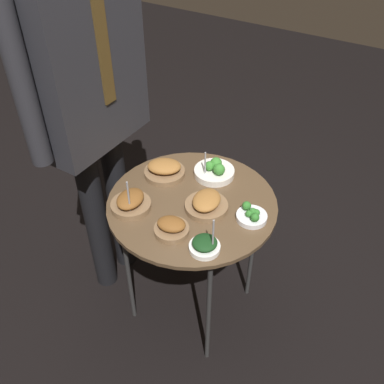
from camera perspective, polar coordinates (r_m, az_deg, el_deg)
ground_plane at (r=2.28m, az=0.00°, el=-14.58°), size 8.00×8.00×0.00m
serving_cart at (r=1.78m, az=0.00°, el=-2.39°), size 0.70×0.70×0.70m
bowl_roast_mid_left at (r=1.70m, az=1.94°, el=-1.53°), size 0.17×0.17×0.07m
bowl_roast_near_rim at (r=1.72m, az=-8.18°, el=-1.38°), size 0.16×0.16×0.17m
bowl_spinach_far_rim at (r=1.55m, az=1.71°, el=-7.08°), size 0.12×0.12×0.16m
bowl_broccoli_front_left at (r=1.87m, az=3.03°, el=2.86°), size 0.18×0.18×0.14m
bowl_roast_front_center at (r=1.61m, az=-2.75°, el=-4.72°), size 0.13×0.13×0.06m
bowl_roast_mid_right at (r=1.88m, az=-3.69°, el=3.02°), size 0.18×0.18×0.07m
bowl_broccoli_front_right at (r=1.68m, az=7.94°, el=-3.09°), size 0.12×0.12×0.06m
waiter_figure at (r=1.77m, az=-13.93°, el=13.49°), size 0.64×0.24×1.73m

